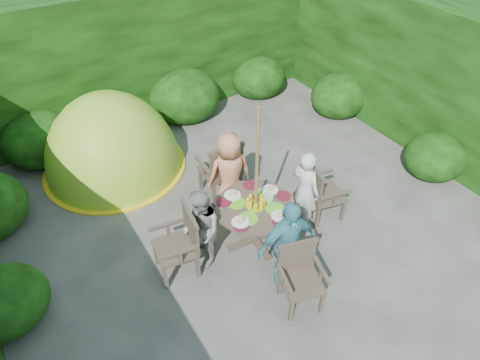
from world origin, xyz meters
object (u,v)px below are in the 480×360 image
garden_chair_back (222,169)px  child_right (305,190)px  child_back (230,173)px  dome_tent (117,168)px  child_front (287,246)px  parasol_pole (256,182)px  child_left (201,229)px  garden_chair_left (181,242)px  patio_table (256,211)px  garden_chair_front (300,275)px  garden_chair_right (321,191)px

garden_chair_back → child_right: size_ratio=0.78×
child_back → dome_tent: dome_tent is taller
child_front → parasol_pole: bearing=90.4°
child_left → dome_tent: (-0.32, 2.63, -0.60)m
child_back → dome_tent: 2.34m
garden_chair_back → child_left: size_ratio=0.84×
garden_chair_left → child_right: bearing=92.6°
child_right → child_back: (-0.73, 0.87, 0.03)m
dome_tent → patio_table: bearing=-82.1°
parasol_pole → garden_chair_front: 1.28m
garden_chair_right → garden_chair_back: (-0.99, 1.17, 0.04)m
parasol_pole → child_left: size_ratio=1.84×
garden_chair_left → garden_chair_front: size_ratio=1.10×
garden_chair_left → child_left: size_ratio=0.79×
garden_chair_back → child_left: child_left is taller
child_back → patio_table: bearing=98.0°
child_back → child_right: bearing=142.7°
garden_chair_front → child_back: size_ratio=0.64×
child_back → garden_chair_right: bearing=152.0°
garden_chair_front → dome_tent: dome_tent is taller
garden_chair_back → dome_tent: dome_tent is taller
garden_chair_front → dome_tent: 3.97m
child_left → child_back: (0.87, 0.73, 0.07)m
garden_chair_back → garden_chair_right: bearing=131.8°
garden_chair_right → dome_tent: bearing=50.6°
garden_chair_right → garden_chair_back: 1.54m
parasol_pole → garden_chair_back: bearing=84.6°
patio_table → garden_chair_left: bearing=175.1°
child_back → garden_chair_front: bearing=98.1°
parasol_pole → garden_chair_right: size_ratio=2.38×
garden_chair_left → garden_chair_back: bearing=137.3°
garden_chair_right → patio_table: bearing=97.4°
patio_table → child_front: 0.81m
garden_chair_left → child_front: bearing=56.5°
garden_chair_left → child_left: bearing=93.2°
child_left → garden_chair_front: bearing=42.6°
patio_table → garden_chair_right: garden_chair_right is taller
parasol_pole → dome_tent: parasol_pole is taller
garden_chair_right → child_front: bearing=133.3°
patio_table → child_left: child_left is taller
garden_chair_front → child_left: child_left is taller
garden_chair_left → garden_chair_back: 1.55m
child_front → dome_tent: (-1.05, 3.49, -0.68)m
parasol_pole → dome_tent: 3.12m
patio_table → child_back: size_ratio=0.94×
patio_table → garden_chair_right: size_ratio=1.37×
child_back → child_front: bearing=97.7°
garden_chair_right → garden_chair_left: size_ratio=0.98×
garden_chair_front → child_front: child_front is taller
garden_chair_right → dome_tent: dome_tent is taller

